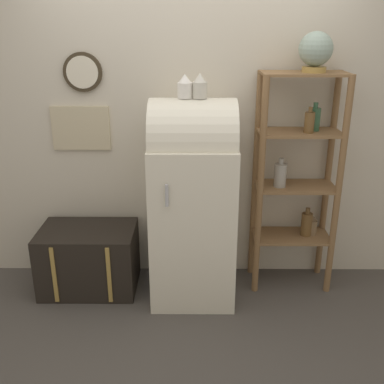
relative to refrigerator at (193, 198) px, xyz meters
The scene contains 8 objects.
ground_plane 0.84m from the refrigerator, 89.99° to the right, with size 12.00×12.00×0.00m, color #4C4742.
wall_back 0.65m from the refrigerator, 90.97° to the left, with size 7.00×0.09×2.70m.
refrigerator is the anchor object (origin of this frame).
suitcase_trunk 1.01m from the refrigerator, behind, with size 0.75×0.51×0.52m.
shelf_unit 0.83m from the refrigerator, 10.02° to the left, with size 0.64×0.34×1.72m.
globe 1.36m from the refrigerator, ahead, with size 0.24×0.24×0.28m.
vase_left 0.82m from the refrigerator, behind, with size 0.10×0.10×0.16m.
vase_center 0.83m from the refrigerator, ahead, with size 0.10×0.10×0.17m.
Camera 1 is at (0.02, -2.94, 2.05)m, focal length 42.00 mm.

